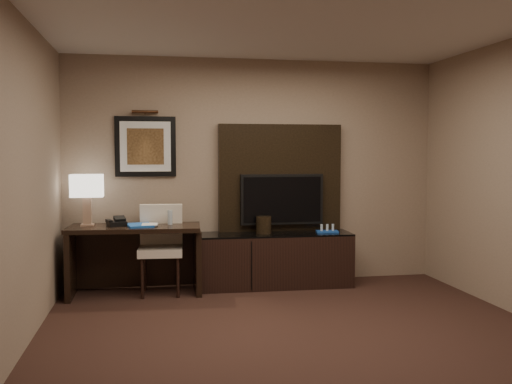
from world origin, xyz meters
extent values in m
cube|color=black|center=(0.00, 0.00, -0.01)|extent=(4.50, 5.00, 0.01)
cube|color=silver|center=(0.00, 0.00, 2.70)|extent=(4.50, 5.00, 0.01)
cube|color=gray|center=(0.00, 2.50, 1.35)|extent=(4.50, 0.01, 2.70)
cube|color=gray|center=(0.00, -2.50, 1.35)|extent=(4.50, 0.01, 2.70)
cube|color=gray|center=(-2.25, 0.00, 1.35)|extent=(0.01, 5.00, 2.70)
cube|color=black|center=(-1.43, 2.10, 0.39)|extent=(1.48, 0.71, 0.77)
cube|color=black|center=(0.17, 2.20, 0.32)|extent=(1.85, 0.56, 0.63)
cube|color=black|center=(0.30, 2.44, 1.27)|extent=(1.50, 0.12, 1.30)
cube|color=black|center=(0.30, 2.34, 1.02)|extent=(1.00, 0.08, 0.60)
cube|color=black|center=(-1.30, 2.48, 1.65)|extent=(0.70, 0.04, 0.70)
cylinder|color=#422515|center=(-1.30, 2.44, 2.05)|extent=(0.04, 0.04, 0.30)
cube|color=blue|center=(-1.37, 2.05, 0.78)|extent=(0.32, 0.39, 0.02)
imported|color=#C0B297|center=(-1.35, 2.05, 0.89)|extent=(0.18, 0.03, 0.24)
cylinder|color=silver|center=(-1.04, 2.13, 0.85)|extent=(0.07, 0.07, 0.16)
cylinder|color=black|center=(0.05, 2.21, 0.73)|extent=(0.21, 0.21, 0.20)
camera|label=1|loc=(-1.23, -4.31, 1.58)|focal=40.00mm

